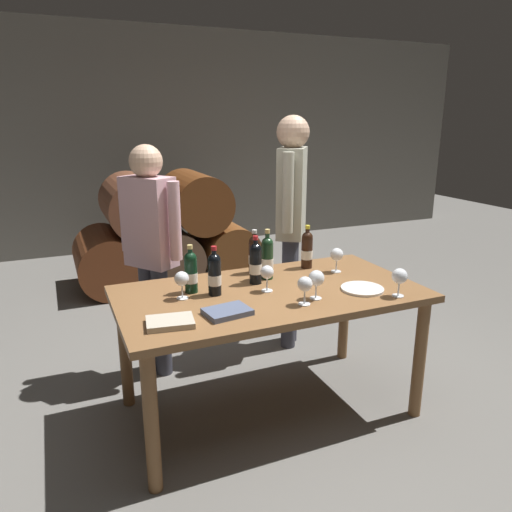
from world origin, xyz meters
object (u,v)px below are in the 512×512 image
Objects in this scene: wine_bottle_2 at (191,272)px; wine_glass_4 at (316,279)px; serving_plate at (362,289)px; sommelier_presenting at (291,211)px; dining_table at (270,306)px; wine_glass_0 at (400,277)px; wine_glass_2 at (182,280)px; wine_glass_5 at (305,285)px; wine_bottle_5 at (215,274)px; leather_ledger at (227,312)px; wine_bottle_4 at (267,258)px; wine_glass_1 at (337,255)px; wine_glass_3 at (267,273)px; wine_bottle_0 at (256,263)px; tasting_notebook at (170,322)px; wine_bottle_1 at (254,254)px; wine_bottle_3 at (307,249)px; taster_seated_left at (151,242)px.

wine_bottle_2 reaches higher than wine_glass_4.
sommelier_presenting reaches higher than serving_plate.
wine_glass_0 is at bearing -30.44° from dining_table.
wine_glass_0 is 0.09× the size of sommelier_presenting.
wine_glass_5 is at bearing -30.59° from wine_glass_2.
leather_ledger is at bearing -96.33° from wine_bottle_5.
leather_ledger is at bearing -133.80° from wine_bottle_4.
wine_glass_3 is (-0.55, -0.15, -0.00)m from wine_glass_1.
leather_ledger is at bearing -144.51° from wine_glass_3.
wine_bottle_5 is (-0.28, -0.09, -0.00)m from wine_bottle_0.
tasting_notebook is at bearing -147.10° from wine_bottle_0.
wine_bottle_1 is at bearing 158.78° from wine_glass_1.
wine_glass_2 is at bearing 158.58° from wine_glass_0.
wine_bottle_3 is at bearing 19.57° from wine_bottle_0.
wine_bottle_5 reaches higher than wine_bottle_2.
tasting_notebook is at bearing 178.33° from wine_glass_5.
wine_bottle_4 is (0.07, 0.20, 0.22)m from dining_table.
dining_table is 0.34m from wine_glass_5.
wine_bottle_3 is 1.77× the size of wine_glass_0.
sommelier_presenting reaches higher than wine_glass_4.
wine_glass_1 is at bearing -88.72° from sommelier_presenting.
wine_bottle_4 is at bearing 90.46° from wine_glass_5.
wine_bottle_0 is at bearing 141.17° from wine_glass_0.
wine_glass_2 is 0.96× the size of wine_glass_4.
wine_glass_1 is 0.97× the size of wine_glass_4.
serving_plate is 1.36m from taster_seated_left.
wine_bottle_1 is 1.00× the size of wine_bottle_5.
wine_glass_4 reaches higher than leather_ledger.
wine_glass_5 is 0.42m from serving_plate.
serving_plate is (0.82, 0.03, -0.01)m from leather_ledger.
wine_glass_2 is (-0.46, -0.08, -0.02)m from wine_bottle_0.
wine_bottle_4 reaches higher than wine_bottle_5.
wine_bottle_1 reaches higher than wine_glass_2.
wine_glass_3 is (0.39, -0.15, -0.01)m from wine_bottle_2.
tasting_notebook is (-0.32, -0.30, -0.11)m from wine_bottle_5.
tasting_notebook reaches higher than dining_table.
wine_glass_3 is 0.40m from leather_ledger.
wine_glass_4 reaches higher than serving_plate.
wine_bottle_1 is 1.84× the size of wine_glass_3.
wine_bottle_5 is at bearing -162.52° from wine_bottle_0.
dining_table is 0.42m from leather_ledger.
wine_bottle_3 is at bearing 66.18° from wine_glass_4.
wine_bottle_5 reaches higher than leather_ledger.
dining_table is at bearing 129.55° from wine_glass_4.
wine_bottle_1 is at bearing 129.53° from serving_plate.
wine_glass_0 is at bearing -15.65° from leather_ledger.
wine_glass_3 reaches higher than tasting_notebook.
wine_glass_3 is 0.68× the size of leather_ledger.
wine_glass_5 is (-0.32, -0.56, -0.01)m from wine_bottle_3.
wine_bottle_5 is 0.45m from tasting_notebook.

